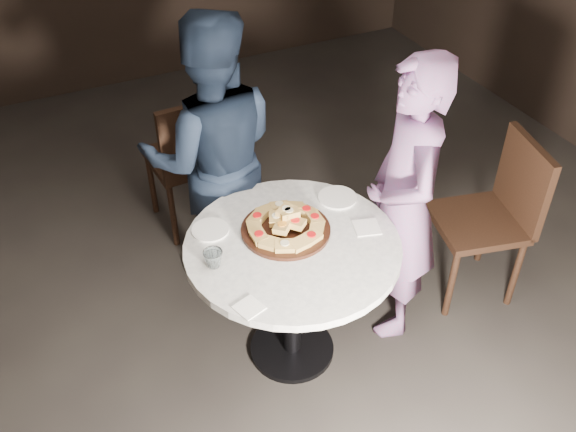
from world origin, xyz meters
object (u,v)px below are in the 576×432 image
(table, at_px, (292,266))
(diner_navy, at_px, (213,157))
(serving_board, at_px, (286,230))
(focaccia_pile, at_px, (286,223))
(water_glass, at_px, (213,259))
(chair_right, at_px, (496,209))
(diner_teal, at_px, (403,204))
(chair_far, at_px, (191,155))

(table, xyz_separation_m, diner_navy, (-0.10, 0.79, 0.20))
(serving_board, height_order, focaccia_pile, focaccia_pile)
(water_glass, bearing_deg, diner_navy, 69.43)
(table, relative_size, focaccia_pile, 3.21)
(chair_right, xyz_separation_m, diner_navy, (-1.37, 0.81, 0.26))
(table, xyz_separation_m, diner_teal, (0.62, 0.00, 0.17))
(diner_navy, bearing_deg, chair_far, -74.28)
(table, xyz_separation_m, serving_board, (0.01, 0.09, 0.16))
(table, relative_size, water_glass, 13.68)
(table, height_order, serving_board, serving_board)
(chair_right, distance_m, diner_navy, 1.61)
(serving_board, bearing_deg, diner_navy, 99.15)
(focaccia_pile, bearing_deg, serving_board, -136.85)
(table, relative_size, chair_right, 1.26)
(water_glass, distance_m, chair_right, 1.68)
(serving_board, relative_size, diner_navy, 0.26)
(serving_board, bearing_deg, water_glass, -169.11)
(chair_right, bearing_deg, serving_board, -82.04)
(table, bearing_deg, diner_navy, 97.44)
(focaccia_pile, xyz_separation_m, water_glass, (-0.40, -0.08, -0.01))
(focaccia_pile, bearing_deg, chair_right, -5.35)
(water_glass, height_order, diner_navy, diner_navy)
(focaccia_pile, distance_m, diner_teal, 0.62)
(serving_board, xyz_separation_m, chair_right, (1.25, -0.12, -0.22))
(chair_far, bearing_deg, focaccia_pile, 92.17)
(serving_board, height_order, chair_right, chair_right)
(focaccia_pile, height_order, chair_right, chair_right)
(serving_board, distance_m, diner_navy, 0.70)
(diner_navy, height_order, diner_teal, diner_navy)
(focaccia_pile, relative_size, chair_right, 0.39)
(table, height_order, chair_far, chair_far)
(focaccia_pile, xyz_separation_m, diner_navy, (-0.11, 0.69, 0.00))
(table, xyz_separation_m, focaccia_pile, (0.01, 0.10, 0.19))
(water_glass, bearing_deg, diner_teal, -0.81)
(table, relative_size, diner_navy, 0.75)
(focaccia_pile, bearing_deg, water_glass, -168.87)
(chair_far, bearing_deg, table, 91.24)
(focaccia_pile, xyz_separation_m, diner_teal, (0.61, -0.09, -0.02))
(water_glass, relative_size, diner_navy, 0.05)
(diner_navy, relative_size, diner_teal, 1.03)
(chair_right, bearing_deg, diner_teal, -78.90)
(diner_navy, bearing_deg, chair_right, 165.84)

